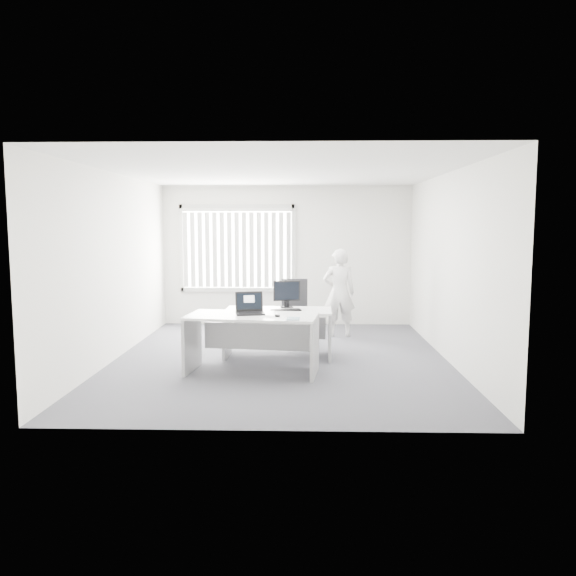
{
  "coord_description": "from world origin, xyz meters",
  "views": [
    {
      "loc": [
        0.35,
        -8.34,
        2.03
      ],
      "look_at": [
        0.11,
        0.15,
        1.06
      ],
      "focal_mm": 35.0,
      "sensor_mm": 36.0,
      "label": 1
    }
  ],
  "objects_px": {
    "office_chair": "(295,323)",
    "person": "(339,293)",
    "laptop": "(250,304)",
    "desk_far": "(278,323)",
    "desk_near": "(252,331)",
    "monitor": "(287,294)"
  },
  "relations": [
    {
      "from": "desk_near",
      "to": "office_chair",
      "type": "distance_m",
      "value": 2.15
    },
    {
      "from": "desk_far",
      "to": "office_chair",
      "type": "bearing_deg",
      "value": 79.93
    },
    {
      "from": "desk_far",
      "to": "person",
      "type": "distance_m",
      "value": 1.98
    },
    {
      "from": "desk_near",
      "to": "monitor",
      "type": "bearing_deg",
      "value": 76.23
    },
    {
      "from": "person",
      "to": "laptop",
      "type": "bearing_deg",
      "value": 58.8
    },
    {
      "from": "office_chair",
      "to": "person",
      "type": "height_order",
      "value": "person"
    },
    {
      "from": "monitor",
      "to": "office_chair",
      "type": "bearing_deg",
      "value": 71.61
    },
    {
      "from": "desk_near",
      "to": "laptop",
      "type": "distance_m",
      "value": 0.38
    },
    {
      "from": "laptop",
      "to": "monitor",
      "type": "distance_m",
      "value": 1.2
    },
    {
      "from": "person",
      "to": "desk_near",
      "type": "bearing_deg",
      "value": 59.69
    },
    {
      "from": "person",
      "to": "laptop",
      "type": "xyz_separation_m",
      "value": [
        -1.37,
        -2.54,
        0.15
      ]
    },
    {
      "from": "desk_far",
      "to": "laptop",
      "type": "xyz_separation_m",
      "value": [
        -0.34,
        -0.87,
        0.42
      ]
    },
    {
      "from": "person",
      "to": "office_chair",
      "type": "bearing_deg",
      "value": 30.54
    },
    {
      "from": "desk_near",
      "to": "office_chair",
      "type": "height_order",
      "value": "office_chair"
    },
    {
      "from": "office_chair",
      "to": "person",
      "type": "xyz_separation_m",
      "value": [
        0.79,
        0.52,
        0.46
      ]
    },
    {
      "from": "office_chair",
      "to": "person",
      "type": "bearing_deg",
      "value": 29.15
    },
    {
      "from": "office_chair",
      "to": "person",
      "type": "relative_size",
      "value": 0.68
    },
    {
      "from": "office_chair",
      "to": "laptop",
      "type": "height_order",
      "value": "laptop"
    },
    {
      "from": "desk_far",
      "to": "person",
      "type": "bearing_deg",
      "value": 59.97
    },
    {
      "from": "desk_near",
      "to": "desk_far",
      "type": "height_order",
      "value": "desk_near"
    },
    {
      "from": "person",
      "to": "monitor",
      "type": "bearing_deg",
      "value": 54.85
    },
    {
      "from": "desk_near",
      "to": "laptop",
      "type": "relative_size",
      "value": 4.84
    }
  ]
}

